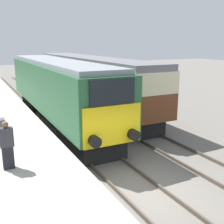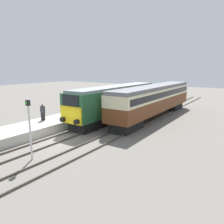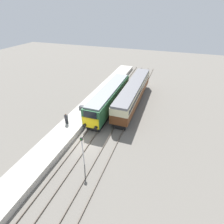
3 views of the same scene
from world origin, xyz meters
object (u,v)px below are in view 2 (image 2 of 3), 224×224
passenger_carriage (155,98)px  person_on_platform (43,112)px  luggage_crate (75,110)px  signal_post (30,125)px  locomotive (117,100)px

passenger_carriage → person_on_platform: (-7.29, -10.71, -0.74)m
passenger_carriage → luggage_crate: passenger_carriage is taller
person_on_platform → luggage_crate: 4.46m
luggage_crate → signal_post: bearing=-60.9°
person_on_platform → signal_post: size_ratio=0.41×
locomotive → person_on_platform: 8.44m
passenger_carriage → person_on_platform: bearing=-124.2°
signal_post → passenger_carriage: bearing=84.0°
person_on_platform → locomotive: bearing=62.5°
locomotive → passenger_carriage: bearing=43.6°
person_on_platform → signal_post: bearing=-44.5°
passenger_carriage → signal_post: 16.30m
person_on_platform → signal_post: signal_post is taller
locomotive → passenger_carriage: size_ratio=0.87×
passenger_carriage → person_on_platform: 12.98m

